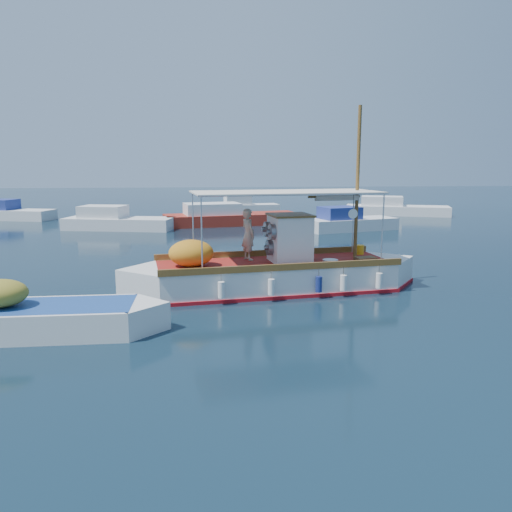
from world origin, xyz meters
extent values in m
plane|color=black|center=(0.00, 0.00, 0.00)|extent=(160.00, 160.00, 0.00)
cube|color=white|center=(0.29, 0.74, 0.38)|extent=(8.41, 3.76, 1.19)
cube|color=white|center=(-3.74, 0.20, 0.38)|extent=(2.69, 2.69, 1.19)
cube|color=white|center=(4.32, 1.28, 0.38)|extent=(2.69, 2.69, 1.19)
cube|color=#AB1018|center=(0.29, 0.74, 0.02)|extent=(8.53, 3.86, 0.20)
cube|color=maroon|center=(0.29, 0.74, 0.95)|extent=(8.38, 3.54, 0.07)
cube|color=brown|center=(0.11, 2.09, 1.08)|extent=(8.18, 1.20, 0.22)
cube|color=brown|center=(0.47, -0.61, 1.08)|extent=(8.18, 1.20, 0.22)
cube|color=white|center=(0.83, 0.81, 1.79)|extent=(1.47, 1.57, 1.63)
cube|color=brown|center=(0.83, 0.81, 2.63)|extent=(1.60, 1.69, 0.07)
cylinder|color=slate|center=(0.18, 0.38, 2.11)|extent=(0.31, 0.57, 0.54)
cylinder|color=slate|center=(0.08, 1.06, 2.11)|extent=(0.31, 0.57, 0.54)
cylinder|color=slate|center=(0.13, 0.72, 1.52)|extent=(0.31, 0.57, 0.54)
cylinder|color=brown|center=(3.30, 1.14, 3.68)|extent=(0.15, 0.15, 5.42)
cylinder|color=brown|center=(2.44, 1.03, 3.25)|extent=(1.94, 0.34, 0.09)
cylinder|color=silver|center=(-2.55, 1.56, 2.19)|extent=(0.05, 0.05, 2.44)
cylinder|color=silver|center=(-2.24, -0.80, 2.19)|extent=(0.05, 0.05, 2.44)
cylinder|color=silver|center=(3.57, 2.38, 2.19)|extent=(0.05, 0.05, 2.44)
cylinder|color=silver|center=(3.88, 0.02, 2.19)|extent=(0.05, 0.05, 2.44)
cube|color=silver|center=(0.67, 0.79, 3.43)|extent=(6.68, 3.42, 0.04)
ellipsoid|color=#C67F1C|center=(-2.61, 0.35, 1.43)|extent=(1.67, 1.48, 0.91)
cube|color=gold|center=(1.61, 1.52, 1.19)|extent=(0.29, 0.23, 0.43)
cylinder|color=gold|center=(3.73, 1.97, 1.16)|extent=(0.37, 0.37, 0.37)
cube|color=brown|center=(3.57, 0.74, 1.04)|extent=(0.76, 0.58, 0.13)
cylinder|color=#B2B2B2|center=(2.20, 0.39, 1.04)|extent=(0.61, 0.61, 0.13)
cylinder|color=white|center=(2.80, -0.07, 2.74)|extent=(0.33, 0.08, 0.33)
cylinder|color=white|center=(-1.66, -1.05, 0.49)|extent=(0.24, 0.24, 0.52)
cylinder|color=navy|center=(1.57, -0.62, 0.49)|extent=(0.24, 0.24, 0.52)
cylinder|color=white|center=(3.71, -0.33, 0.49)|extent=(0.24, 0.24, 0.52)
imported|color=#B0AA92|center=(-0.60, 1.29, 1.91)|extent=(0.67, 0.79, 1.84)
cube|color=white|center=(-6.56, -3.27, 0.27)|extent=(4.99, 1.97, 0.97)
cube|color=white|center=(-4.07, -3.26, 0.27)|extent=(1.94, 1.94, 0.97)
cube|color=navy|center=(-6.56, -3.27, 0.74)|extent=(4.99, 1.75, 0.05)
cube|color=silver|center=(-7.90, 18.13, 0.30)|extent=(7.61, 3.92, 1.00)
cube|color=silver|center=(-8.96, 18.37, 1.20)|extent=(3.28, 2.62, 0.80)
cube|color=maroon|center=(-0.13, 20.11, 0.30)|extent=(10.11, 4.62, 1.00)
cube|color=silver|center=(-1.57, 19.83, 1.20)|extent=(4.28, 3.08, 0.80)
cube|color=silver|center=(7.64, 16.11, 0.30)|extent=(6.50, 3.79, 1.00)
cube|color=navy|center=(6.76, 15.86, 1.20)|extent=(2.87, 2.47, 0.80)
cube|color=silver|center=(14.59, 25.66, 0.30)|extent=(9.04, 5.41, 1.00)
cube|color=silver|center=(13.36, 26.10, 1.20)|extent=(4.02, 3.26, 0.80)
cube|color=silver|center=(-17.55, 25.27, 0.30)|extent=(7.17, 4.01, 1.00)
cube|color=silver|center=(1.70, 28.56, 0.30)|extent=(5.88, 2.77, 1.00)
cube|color=silver|center=(0.86, 28.44, 1.20)|extent=(2.48, 2.00, 0.80)
camera|label=1|loc=(-2.14, -16.28, 4.39)|focal=35.00mm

